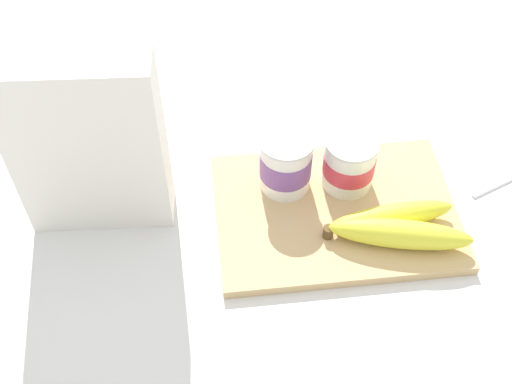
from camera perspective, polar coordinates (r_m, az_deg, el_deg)
The scene contains 6 objects.
ground_plane at distance 0.91m, azimuth 6.95°, elevation -2.07°, with size 2.40×2.40×0.00m, color silver.
cutting_board at distance 0.90m, azimuth 7.00°, elevation -1.77°, with size 0.33×0.23×0.02m, color tan.
cereal_box at distance 0.83m, azimuth -14.53°, elevation 4.05°, with size 0.19×0.07×0.26m, color white.
yogurt_cup_front at distance 0.88m, azimuth 2.62°, elevation 2.61°, with size 0.08×0.08×0.09m.
yogurt_cup_back at distance 0.90m, azimuth 8.19°, elevation 2.56°, with size 0.07×0.07×0.08m.
banana_bunch at distance 0.86m, azimuth 12.21°, elevation -2.99°, with size 0.19×0.09×0.04m.
Camera 1 is at (-0.17, -0.54, 0.71)m, focal length 45.54 mm.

